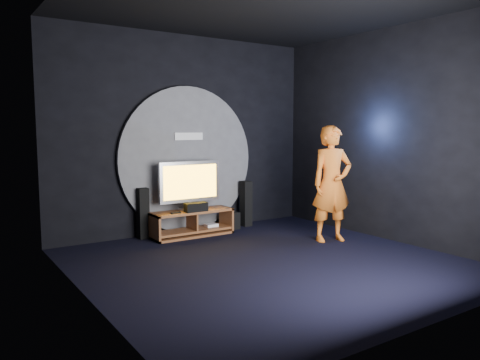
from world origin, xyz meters
name	(u,v)px	position (x,y,z in m)	size (l,w,h in m)	color
floor	(270,263)	(0.00, 0.00, 0.00)	(5.00, 5.00, 0.00)	black
back_wall	(186,135)	(0.00, 2.50, 1.75)	(5.00, 0.04, 3.50)	black
front_wall	(438,141)	(0.00, -2.50, 1.75)	(5.00, 0.04, 3.50)	black
left_wall	(82,139)	(-2.50, 0.00, 1.75)	(0.04, 5.00, 3.50)	black
right_wall	(391,135)	(2.50, 0.00, 1.75)	(0.04, 5.00, 3.50)	black
ceiling	(271,2)	(0.00, 0.00, 3.50)	(5.00, 5.00, 0.01)	black
wall_disc_panel	(188,160)	(0.00, 2.44, 1.30)	(2.60, 0.11, 2.60)	#515156
media_console	(193,225)	(-0.12, 2.05, 0.19)	(1.44, 0.45, 0.45)	#94582D
tv	(190,183)	(-0.13, 2.12, 0.91)	(1.14, 0.22, 0.85)	#A9A9B0
center_speaker	(196,207)	(-0.13, 1.90, 0.53)	(0.40, 0.15, 0.15)	black
remote	(176,213)	(-0.50, 1.93, 0.46)	(0.18, 0.05, 0.02)	black
tower_speaker_left	(143,213)	(-0.91, 2.35, 0.43)	(0.17, 0.19, 0.86)	black
tower_speaker_right	(246,204)	(1.13, 2.23, 0.43)	(0.17, 0.19, 0.86)	black
subwoofer	(230,220)	(0.73, 2.18, 0.15)	(0.28, 0.28, 0.31)	black
player	(332,184)	(1.63, 0.47, 0.96)	(0.70, 0.46, 1.91)	orange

